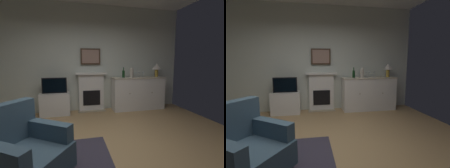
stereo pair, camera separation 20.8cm
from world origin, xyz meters
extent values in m
cube|color=tan|center=(0.00, 0.00, -0.05)|extent=(5.81, 5.05, 0.10)
cube|color=silver|center=(0.00, 2.50, 1.49)|extent=(5.81, 0.06, 2.98)
cube|color=white|center=(0.18, 2.38, 0.53)|extent=(0.70, 0.18, 1.05)
cube|color=tan|center=(0.18, 2.28, 0.01)|extent=(0.77, 0.20, 0.03)
cube|color=black|center=(0.18, 2.28, 0.39)|extent=(0.48, 0.02, 0.42)
cube|color=white|center=(0.18, 2.35, 1.07)|extent=(0.87, 0.27, 0.05)
cube|color=#473323|center=(0.18, 2.42, 1.55)|extent=(0.55, 0.03, 0.45)
cube|color=#9E7A6B|center=(0.18, 2.40, 1.55)|extent=(0.47, 0.01, 0.37)
cube|color=white|center=(1.54, 2.19, 0.46)|extent=(1.53, 0.45, 0.93)
cube|color=beige|center=(1.54, 2.19, 0.94)|extent=(1.56, 0.48, 0.03)
sphere|color=brown|center=(1.21, 1.96, 0.53)|extent=(0.02, 0.02, 0.02)
sphere|color=brown|center=(1.88, 1.96, 0.53)|extent=(0.02, 0.02, 0.02)
cylinder|color=#B79338|center=(2.13, 2.19, 1.07)|extent=(0.10, 0.10, 0.22)
cone|color=silver|center=(2.13, 2.19, 1.27)|extent=(0.26, 0.26, 0.18)
cylinder|color=#193F1E|center=(1.09, 2.18, 1.06)|extent=(0.08, 0.08, 0.20)
cylinder|color=#193F1E|center=(1.09, 2.18, 1.20)|extent=(0.03, 0.03, 0.09)
cylinder|color=silver|center=(1.47, 2.15, 0.96)|extent=(0.06, 0.06, 0.00)
cylinder|color=silver|center=(1.47, 2.15, 1.01)|extent=(0.01, 0.01, 0.09)
cone|color=silver|center=(1.47, 2.15, 1.09)|extent=(0.07, 0.07, 0.07)
cylinder|color=silver|center=(1.58, 2.23, 0.96)|extent=(0.06, 0.06, 0.00)
cylinder|color=silver|center=(1.58, 2.23, 1.01)|extent=(0.01, 0.01, 0.09)
cone|color=silver|center=(1.58, 2.23, 1.09)|extent=(0.07, 0.07, 0.07)
cylinder|color=silver|center=(1.69, 2.16, 0.96)|extent=(0.06, 0.06, 0.00)
cylinder|color=silver|center=(1.69, 2.16, 1.01)|extent=(0.01, 0.01, 0.09)
cone|color=silver|center=(1.69, 2.16, 1.09)|extent=(0.07, 0.07, 0.07)
cylinder|color=beige|center=(1.31, 2.14, 1.08)|extent=(0.11, 0.11, 0.24)
sphere|color=beige|center=(1.31, 2.14, 1.20)|extent=(0.08, 0.08, 0.08)
cube|color=white|center=(-0.80, 2.21, 0.30)|extent=(0.75, 0.42, 0.59)
cube|color=black|center=(-0.80, 2.19, 0.79)|extent=(0.62, 0.06, 0.40)
cube|color=black|center=(-0.80, 2.15, 0.79)|extent=(0.57, 0.01, 0.35)
cube|color=#3F596B|center=(-0.87, -0.35, 0.26)|extent=(1.09, 1.08, 0.32)
cube|color=#3F596B|center=(-1.14, -0.16, 0.67)|extent=(0.57, 0.71, 0.50)
cube|color=#3F596B|center=(-0.69, -0.09, 0.53)|extent=(0.67, 0.53, 0.22)
cylinder|color=#473323|center=(-0.41, -0.29, 0.05)|extent=(0.05, 0.05, 0.10)
cylinder|color=#473323|center=(-0.96, 0.10, 0.05)|extent=(0.05, 0.05, 0.10)
camera|label=1|loc=(-0.35, -2.25, 1.41)|focal=26.20mm
camera|label=2|loc=(-0.15, -2.30, 1.41)|focal=26.20mm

